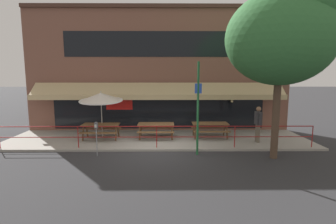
{
  "coord_description": "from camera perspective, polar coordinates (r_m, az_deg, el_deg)",
  "views": [
    {
      "loc": [
        0.39,
        -10.95,
        3.31
      ],
      "look_at": [
        0.51,
        1.6,
        1.5
      ],
      "focal_mm": 28.0,
      "sensor_mm": 36.0,
      "label": 1
    }
  ],
  "objects": [
    {
      "name": "ground_plane",
      "position": [
        11.45,
        -2.52,
        -8.61
      ],
      "size": [
        120.0,
        120.0,
        0.0
      ],
      "primitive_type": "plane",
      "color": "#2D2D30"
    },
    {
      "name": "patio_deck",
      "position": [
        13.36,
        -2.23,
        -5.92
      ],
      "size": [
        15.0,
        4.0,
        0.1
      ],
      "primitive_type": "cube",
      "color": "#9E998E",
      "rests_on": "ground"
    },
    {
      "name": "restaurant_building",
      "position": [
        15.18,
        -2.06,
        9.05
      ],
      "size": [
        15.0,
        1.6,
        7.11
      ],
      "color": "brown",
      "rests_on": "ground"
    },
    {
      "name": "patio_railing",
      "position": [
        11.54,
        -2.49,
        -4.38
      ],
      "size": [
        13.84,
        0.04,
        0.97
      ],
      "color": "maroon",
      "rests_on": "patio_deck"
    },
    {
      "name": "picnic_table_left",
      "position": [
        13.47,
        -14.4,
        -3.21
      ],
      "size": [
        1.8,
        1.42,
        0.76
      ],
      "color": "brown",
      "rests_on": "patio_deck"
    },
    {
      "name": "picnic_table_centre",
      "position": [
        13.2,
        -2.62,
        -3.18
      ],
      "size": [
        1.8,
        1.42,
        0.76
      ],
      "color": "brown",
      "rests_on": "patio_deck"
    },
    {
      "name": "picnic_table_right",
      "position": [
        13.49,
        9.12,
        -3.03
      ],
      "size": [
        1.8,
        1.42,
        0.76
      ],
      "color": "brown",
      "rests_on": "patio_deck"
    },
    {
      "name": "patio_umbrella_left",
      "position": [
        13.49,
        -14.38,
        3.14
      ],
      "size": [
        2.14,
        2.14,
        2.4
      ],
      "color": "#B7B2A8",
      "rests_on": "patio_deck"
    },
    {
      "name": "pedestrian_walking",
      "position": [
        13.11,
        19.02,
        -2.14
      ],
      "size": [
        0.26,
        0.62,
        1.71
      ],
      "color": "#665B4C",
      "rests_on": "patio_deck"
    },
    {
      "name": "parking_meter_near",
      "position": [
        10.97,
        -15.37,
        -3.46
      ],
      "size": [
        0.15,
        0.16,
        1.42
      ],
      "color": "gray",
      "rests_on": "ground"
    },
    {
      "name": "street_sign_pole",
      "position": [
        10.67,
        6.53,
        0.91
      ],
      "size": [
        0.28,
        0.09,
        3.82
      ],
      "color": "#1E6033",
      "rests_on": "ground"
    },
    {
      "name": "street_tree_curbside",
      "position": [
        11.03,
        24.11,
        15.61
      ],
      "size": [
        4.12,
        3.71,
        7.01
      ],
      "color": "brown",
      "rests_on": "ground"
    }
  ]
}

